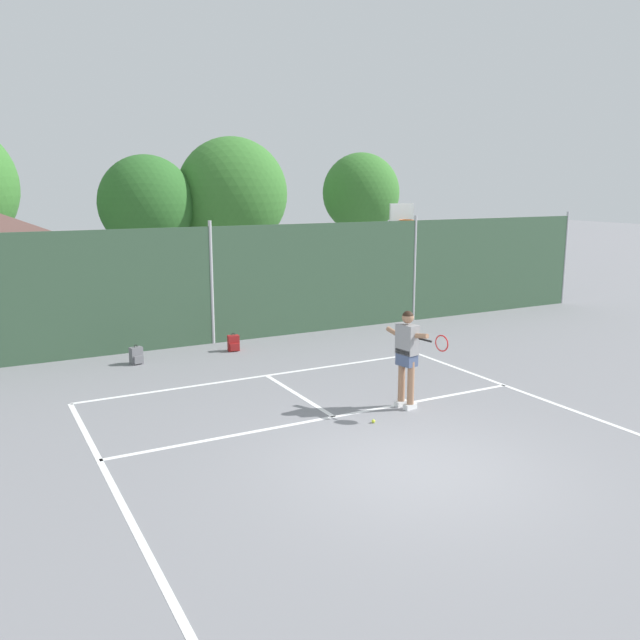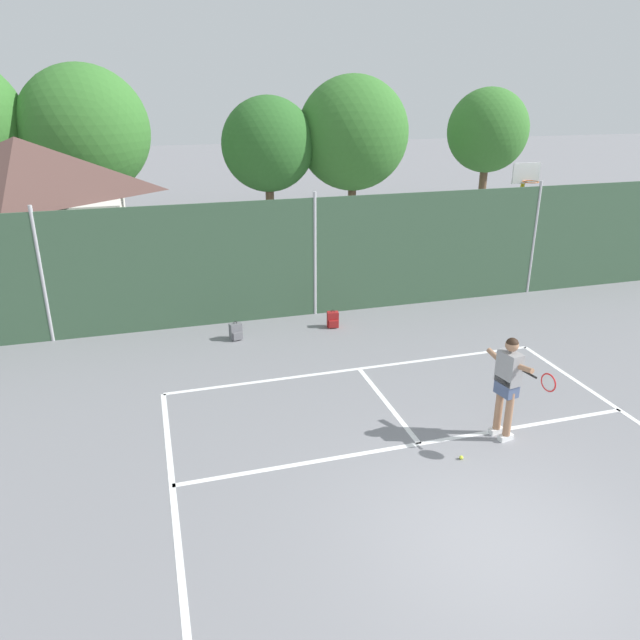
{
  "view_description": "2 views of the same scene",
  "coord_description": "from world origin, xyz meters",
  "views": [
    {
      "loc": [
        -5.61,
        -7.46,
        4.1
      ],
      "look_at": [
        0.42,
        3.8,
        1.51
      ],
      "focal_mm": 37.25,
      "sensor_mm": 36.0,
      "label": 1
    },
    {
      "loc": [
        -4.05,
        -5.42,
        5.67
      ],
      "look_at": [
        -0.71,
        6.07,
        0.99
      ],
      "focal_mm": 33.7,
      "sensor_mm": 36.0,
      "label": 2
    }
  ],
  "objects": [
    {
      "name": "ground_plane",
      "position": [
        0.0,
        0.0,
        0.0
      ],
      "size": [
        120.0,
        120.0,
        0.0
      ],
      "primitive_type": "plane",
      "color": "gray"
    },
    {
      "name": "court_markings",
      "position": [
        0.0,
        0.65,
        0.0
      ],
      "size": [
        8.3,
        11.1,
        0.01
      ],
      "color": "white",
      "rests_on": "ground"
    },
    {
      "name": "chainlink_fence",
      "position": [
        0.0,
        9.0,
        1.54
      ],
      "size": [
        26.09,
        0.09,
        3.23
      ],
      "color": "#38563D",
      "rests_on": "ground"
    },
    {
      "name": "basketball_hoop",
      "position": [
        6.93,
        10.39,
        2.31
      ],
      "size": [
        0.9,
        0.67,
        3.55
      ],
      "color": "yellow",
      "rests_on": "ground"
    },
    {
      "name": "treeline_backdrop",
      "position": [
        -1.47,
        19.93,
        3.94
      ],
      "size": [
        25.9,
        4.38,
        6.79
      ],
      "color": "brown",
      "rests_on": "ground"
    },
    {
      "name": "tennis_player",
      "position": [
        1.46,
        2.29,
        1.11
      ],
      "size": [
        0.42,
        1.41,
        1.85
      ],
      "color": "silver",
      "rests_on": "ground"
    },
    {
      "name": "tennis_ball",
      "position": [
        0.46,
        1.87,
        0.03
      ],
      "size": [
        0.07,
        0.07,
        0.07
      ],
      "primitive_type": "sphere",
      "color": "#CCE033",
      "rests_on": "ground"
    },
    {
      "name": "backpack_grey",
      "position": [
        -2.29,
        7.84,
        0.19
      ],
      "size": [
        0.31,
        0.29,
        0.46
      ],
      "color": "slate",
      "rests_on": "ground"
    },
    {
      "name": "backpack_red",
      "position": [
        0.17,
        7.95,
        0.19
      ],
      "size": [
        0.3,
        0.27,
        0.46
      ],
      "color": "maroon",
      "rests_on": "ground"
    }
  ]
}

